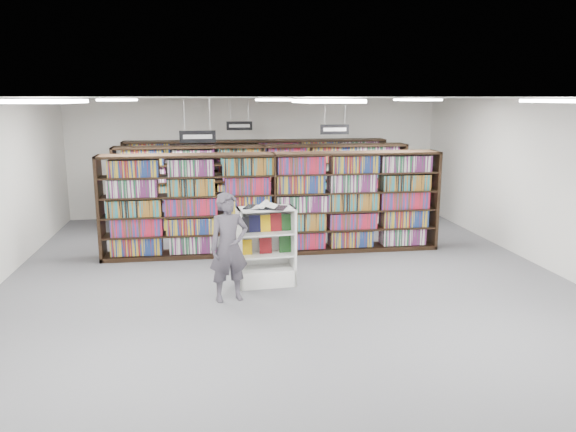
{
  "coord_description": "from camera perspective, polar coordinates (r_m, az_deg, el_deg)",
  "views": [
    {
      "loc": [
        -1.37,
        -9.34,
        3.19
      ],
      "look_at": [
        0.08,
        0.5,
        1.1
      ],
      "focal_mm": 35.0,
      "sensor_mm": 36.0,
      "label": 1
    }
  ],
  "objects": [
    {
      "name": "endcap_display",
      "position": [
        9.78,
        -2.27,
        -4.3
      ],
      "size": [
        1.02,
        0.57,
        1.37
      ],
      "rotation": [
        0.0,
        0.0,
        0.09
      ],
      "color": "silver",
      "rests_on": "floor"
    },
    {
      "name": "aisle_sign_right",
      "position": [
        12.68,
        4.77,
        8.85
      ],
      "size": [
        0.65,
        0.02,
        0.8
      ],
      "color": "#B2B2B7",
      "rests_on": "ceiling"
    },
    {
      "name": "troffer_front_center",
      "position": [
        6.48,
        3.89,
        11.57
      ],
      "size": [
        0.6,
        1.2,
        0.04
      ],
      "primitive_type": "cube",
      "color": "white",
      "rests_on": "ceiling"
    },
    {
      "name": "shopper",
      "position": [
        8.95,
        -6.02,
        -3.19
      ],
      "size": [
        0.72,
        0.57,
        1.75
      ],
      "primitive_type": "imported",
      "rotation": [
        0.0,
        0.0,
        0.26
      ],
      "color": "#444049",
      "rests_on": "floor"
    },
    {
      "name": "wall_right",
      "position": [
        11.41,
        25.68,
        2.69
      ],
      "size": [
        0.1,
        12.0,
        3.2
      ],
      "primitive_type": "cube",
      "color": "silver",
      "rests_on": "ground"
    },
    {
      "name": "bookshelf_row_far",
      "position": [
        15.25,
        -3.14,
        3.79
      ],
      "size": [
        7.0,
        0.6,
        2.1
      ],
      "color": "black",
      "rests_on": "floor"
    },
    {
      "name": "ceiling",
      "position": [
        9.44,
        -0.03,
        11.93
      ],
      "size": [
        10.0,
        12.0,
        0.1
      ],
      "primitive_type": "cube",
      "color": "white",
      "rests_on": "wall_back"
    },
    {
      "name": "troffer_front_left",
      "position": [
        6.55,
        -23.23,
        10.66
      ],
      "size": [
        0.6,
        1.2,
        0.04
      ],
      "primitive_type": "cube",
      "color": "white",
      "rests_on": "ceiling"
    },
    {
      "name": "open_book",
      "position": [
        9.52,
        -2.36,
        1.01
      ],
      "size": [
        0.79,
        0.6,
        0.13
      ],
      "rotation": [
        0.0,
        0.0,
        -0.32
      ],
      "color": "black",
      "rests_on": "endcap_display"
    },
    {
      "name": "troffer_back_right",
      "position": [
        12.15,
        12.96,
        11.43
      ],
      "size": [
        0.6,
        1.2,
        0.04
      ],
      "primitive_type": "cube",
      "color": "white",
      "rests_on": "ceiling"
    },
    {
      "name": "troffer_back_left",
      "position": [
        11.46,
        -16.89,
        11.22
      ],
      "size": [
        0.6,
        1.2,
        0.04
      ],
      "primitive_type": "cube",
      "color": "white",
      "rests_on": "ceiling"
    },
    {
      "name": "floor",
      "position": [
        9.96,
        -0.03,
        -6.81
      ],
      "size": [
        12.0,
        12.0,
        0.0
      ],
      "primitive_type": "plane",
      "color": "#55565B",
      "rests_on": "ground"
    },
    {
      "name": "aisle_sign_center",
      "position": [
        14.38,
        -4.96,
        9.2
      ],
      "size": [
        0.65,
        0.02,
        0.8
      ],
      "color": "#B2B2B7",
      "rests_on": "ceiling"
    },
    {
      "name": "troffer_front_right",
      "position": [
        7.7,
        26.68,
        10.41
      ],
      "size": [
        0.6,
        1.2,
        0.04
      ],
      "primitive_type": "cube",
      "color": "white",
      "rests_on": "ceiling"
    },
    {
      "name": "bookshelf_row_near",
      "position": [
        11.62,
        -1.46,
        1.25
      ],
      "size": [
        7.0,
        0.6,
        2.1
      ],
      "color": "black",
      "rests_on": "floor"
    },
    {
      "name": "troffer_back_center",
      "position": [
        11.42,
        -1.52,
        11.72
      ],
      "size": [
        0.6,
        1.2,
        0.04
      ],
      "primitive_type": "cube",
      "color": "white",
      "rests_on": "ceiling"
    },
    {
      "name": "wall_back",
      "position": [
        15.48,
        -3.27,
        5.96
      ],
      "size": [
        10.0,
        0.1,
        3.2
      ],
      "primitive_type": "cube",
      "color": "silver",
      "rests_on": "ground"
    },
    {
      "name": "bookshelf_row_mid",
      "position": [
        13.58,
        -2.48,
        2.79
      ],
      "size": [
        7.0,
        0.6,
        2.1
      ],
      "color": "black",
      "rests_on": "floor"
    },
    {
      "name": "aisle_sign_left",
      "position": [
        10.36,
        -9.17,
        8.07
      ],
      "size": [
        0.65,
        0.02,
        0.8
      ],
      "color": "#B2B2B7",
      "rests_on": "ceiling"
    },
    {
      "name": "wall_front",
      "position": [
        3.94,
        13.02,
        -12.25
      ],
      "size": [
        10.0,
        0.1,
        3.2
      ],
      "primitive_type": "cube",
      "color": "silver",
      "rests_on": "ground"
    }
  ]
}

